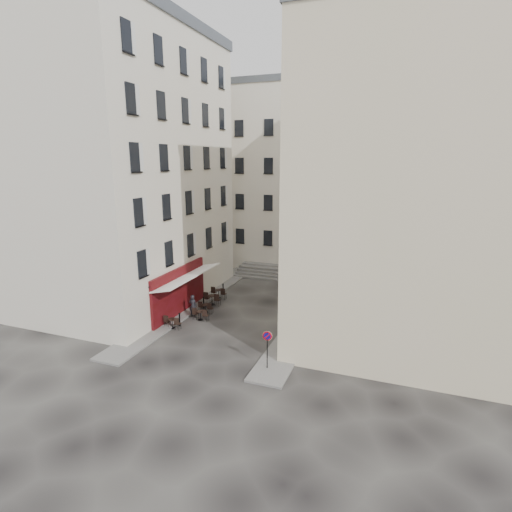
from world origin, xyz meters
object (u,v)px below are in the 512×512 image
at_px(bistro_table_a, 173,322).
at_px(pedestrian, 193,306).
at_px(bistro_table_b, 201,314).
at_px(no_parking_sign, 267,343).

bearing_deg(bistro_table_a, pedestrian, 82.63).
xyz_separation_m(bistro_table_a, bistro_table_b, (1.09, 1.93, -0.00)).
bearing_deg(pedestrian, bistro_table_b, 160.71).
height_order(bistro_table_a, pedestrian, pedestrian).
distance_m(bistro_table_a, pedestrian, 2.33).
distance_m(no_parking_sign, bistro_table_a, 8.33).
relative_size(no_parking_sign, pedestrian, 1.33).
height_order(no_parking_sign, pedestrian, no_parking_sign).
height_order(no_parking_sign, bistro_table_a, no_parking_sign).
distance_m(no_parking_sign, bistro_table_b, 8.29).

